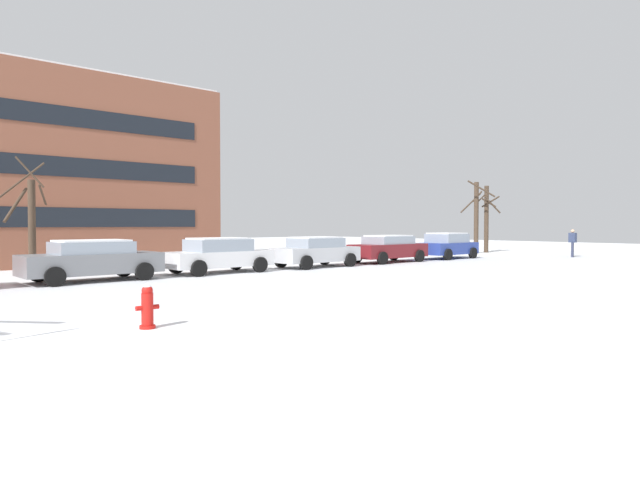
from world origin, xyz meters
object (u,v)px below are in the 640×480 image
at_px(fire_hydrant, 147,306).
at_px(parked_car_silver, 316,251).
at_px(parked_car_maroon, 388,248).
at_px(parked_car_gray, 92,260).
at_px(parked_car_blue, 447,246).
at_px(pedestrian_crossing, 573,241).
at_px(parked_car_white, 219,255).

height_order(fire_hydrant, parked_car_silver, parked_car_silver).
bearing_deg(parked_car_maroon, parked_car_silver, -179.25).
bearing_deg(parked_car_gray, parked_car_blue, -0.17).
distance_m(fire_hydrant, parked_car_maroon, 19.31).
relative_size(parked_car_silver, parked_car_blue, 1.07).
bearing_deg(parked_car_blue, parked_car_silver, -179.58).
relative_size(parked_car_maroon, pedestrian_crossing, 2.71).
relative_size(fire_hydrant, parked_car_blue, 0.21).
height_order(fire_hydrant, parked_car_maroon, parked_car_maroon).
distance_m(parked_car_gray, parked_car_white, 4.98).
relative_size(parked_car_white, parked_car_blue, 1.12).
height_order(parked_car_white, parked_car_silver, parked_car_white).
distance_m(fire_hydrant, parked_car_white, 11.81).
relative_size(fire_hydrant, parked_car_maroon, 0.18).
distance_m(parked_car_blue, pedestrian_crossing, 8.17).
height_order(parked_car_gray, parked_car_silver, parked_car_gray).
height_order(parked_car_white, parked_car_blue, parked_car_blue).
relative_size(parked_car_gray, parked_car_blue, 1.16).
bearing_deg(fire_hydrant, pedestrian_crossing, 10.72).
distance_m(parked_car_gray, parked_car_blue, 19.94).
bearing_deg(parked_car_white, parked_car_maroon, -0.73).
relative_size(parked_car_maroon, parked_car_blue, 1.16).
relative_size(parked_car_silver, parked_car_maroon, 0.92).
xyz_separation_m(parked_car_white, parked_car_blue, (14.95, -0.12, 0.03)).
bearing_deg(parked_car_silver, parked_car_white, 177.80).
bearing_deg(pedestrian_crossing, parked_car_gray, 171.41).
relative_size(parked_car_white, pedestrian_crossing, 2.60).
bearing_deg(fire_hydrant, parked_car_blue, 23.54).
bearing_deg(parked_car_blue, parked_car_white, 179.55).
relative_size(parked_car_white, parked_car_silver, 1.04).
relative_size(fire_hydrant, parked_car_gray, 0.18).
xyz_separation_m(fire_hydrant, parked_car_gray, (1.86, 9.56, 0.32)).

